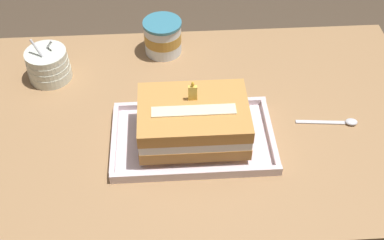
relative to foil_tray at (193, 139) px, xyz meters
name	(u,v)px	position (x,y,z in m)	size (l,w,h in m)	color
dining_table	(191,146)	(0.00, 0.08, -0.11)	(1.19, 0.73, 0.73)	#9E754C
foil_tray	(193,139)	(0.00, 0.00, 0.00)	(0.38, 0.23, 0.02)	silver
birthday_cake	(193,121)	(0.00, 0.00, 0.06)	(0.25, 0.18, 0.14)	#C68641
bowl_stack	(48,65)	(-0.37, 0.25, 0.03)	(0.11, 0.11, 0.13)	silver
ice_cream_tub	(163,37)	(-0.06, 0.35, 0.04)	(0.11, 0.11, 0.10)	white
serving_spoon_near_tray	(341,122)	(0.37, 0.03, 0.00)	(0.15, 0.03, 0.01)	silver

